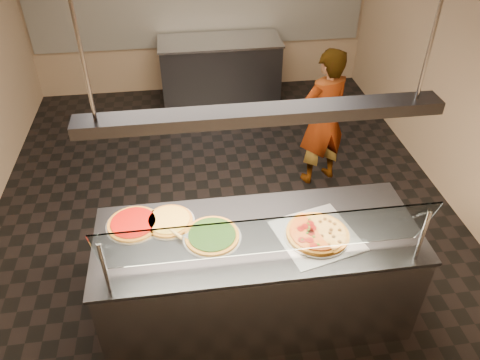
{
  "coord_description": "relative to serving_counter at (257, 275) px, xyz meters",
  "views": [
    {
      "loc": [
        -0.37,
        -3.95,
        3.38
      ],
      "look_at": [
        0.06,
        -0.88,
        1.02
      ],
      "focal_mm": 35.0,
      "sensor_mm": 36.0,
      "label": 1
    }
  ],
  "objects": [
    {
      "name": "ground",
      "position": [
        -0.12,
        1.45,
        -0.48
      ],
      "size": [
        5.0,
        6.0,
        0.02
      ],
      "primitive_type": "cube",
      "color": "black",
      "rests_on": "ground"
    },
    {
      "name": "wall_right",
      "position": [
        2.39,
        1.45,
        1.03
      ],
      "size": [
        0.02,
        6.0,
        3.0
      ],
      "primitive_type": "cube",
      "color": "#947C5F",
      "rests_on": "ground"
    },
    {
      "name": "tile_band",
      "position": [
        -0.12,
        4.43,
        0.83
      ],
      "size": [
        4.9,
        0.02,
        1.2
      ],
      "primitive_type": "cube",
      "color": "silver",
      "rests_on": "wall_back"
    },
    {
      "name": "serving_counter",
      "position": [
        0.0,
        0.0,
        0.0
      ],
      "size": [
        2.46,
        0.94,
        0.93
      ],
      "color": "#B7B7BC",
      "rests_on": "ground"
    },
    {
      "name": "sneeze_guard",
      "position": [
        -0.0,
        -0.34,
        0.76
      ],
      "size": [
        2.22,
        0.18,
        0.54
      ],
      "color": "#B7B7BC",
      "rests_on": "serving_counter"
    },
    {
      "name": "perforated_tray",
      "position": [
        0.43,
        -0.08,
        0.47
      ],
      "size": [
        0.68,
        0.68,
        0.01
      ],
      "color": "silver",
      "rests_on": "serving_counter"
    },
    {
      "name": "half_pizza_pepperoni",
      "position": [
        0.32,
        -0.08,
        0.5
      ],
      "size": [
        0.34,
        0.51,
        0.05
      ],
      "color": "#925919",
      "rests_on": "perforated_tray"
    },
    {
      "name": "half_pizza_sausage",
      "position": [
        0.54,
        -0.08,
        0.49
      ],
      "size": [
        0.34,
        0.51,
        0.04
      ],
      "color": "#925919",
      "rests_on": "perforated_tray"
    },
    {
      "name": "pizza_spinach",
      "position": [
        -0.35,
        0.02,
        0.48
      ],
      "size": [
        0.44,
        0.44,
        0.03
      ],
      "color": "silver",
      "rests_on": "serving_counter"
    },
    {
      "name": "pizza_cheese",
      "position": [
        -0.66,
        0.23,
        0.48
      ],
      "size": [
        0.39,
        0.39,
        0.03
      ],
      "color": "silver",
      "rests_on": "serving_counter"
    },
    {
      "name": "pizza_tomato",
      "position": [
        -0.93,
        0.23,
        0.48
      ],
      "size": [
        0.42,
        0.42,
        0.03
      ],
      "color": "silver",
      "rests_on": "serving_counter"
    },
    {
      "name": "pizza_spatula",
      "position": [
        -0.56,
        0.05,
        0.49
      ],
      "size": [
        0.28,
        0.18,
        0.02
      ],
      "color": "#B7B7BC",
      "rests_on": "pizza_spinach"
    },
    {
      "name": "prep_table",
      "position": [
        0.12,
        4.0,
        0.0
      ],
      "size": [
        1.76,
        0.74,
        0.93
      ],
      "color": "#36363B",
      "rests_on": "ground"
    },
    {
      "name": "worker",
      "position": [
        1.04,
        1.82,
        0.34
      ],
      "size": [
        0.68,
        0.56,
        1.61
      ],
      "primitive_type": "imported",
      "rotation": [
        0.0,
        0.0,
        3.47
      ],
      "color": "#443F4B",
      "rests_on": "ground"
    },
    {
      "name": "heat_lamp_housing",
      "position": [
        0.0,
        0.0,
        1.48
      ],
      "size": [
        2.3,
        0.18,
        0.08
      ],
      "primitive_type": "cube",
      "color": "#36363B",
      "rests_on": "ceiling"
    },
    {
      "name": "lamp_rod_left",
      "position": [
        -1.0,
        0.0,
        2.03
      ],
      "size": [
        0.02,
        0.02,
        1.01
      ],
      "primitive_type": "cylinder",
      "color": "#B7B7BC",
      "rests_on": "ceiling"
    },
    {
      "name": "lamp_rod_right",
      "position": [
        1.0,
        0.0,
        2.03
      ],
      "size": [
        0.02,
        0.02,
        1.01
      ],
      "primitive_type": "cylinder",
      "color": "#B7B7BC",
      "rests_on": "ceiling"
    }
  ]
}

